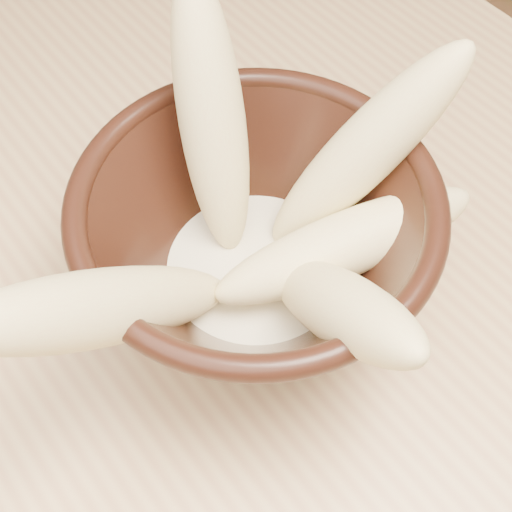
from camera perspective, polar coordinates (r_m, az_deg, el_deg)
The scene contains 7 objects.
bowl at distance 0.42m, azimuth -0.00°, elevation 0.75°, with size 0.21×0.21×0.11m.
milk_puddle at distance 0.45m, azimuth 0.00°, elevation -1.32°, with size 0.12×0.12×0.02m, color beige.
banana_upright at distance 0.42m, azimuth -3.55°, elevation 10.89°, with size 0.04×0.04×0.17m, color #D9BA80.
banana_left at distance 0.36m, azimuth -11.63°, elevation -3.96°, with size 0.04×0.04×0.19m, color #D9BA80.
banana_right at distance 0.42m, azimuth 8.70°, elevation 8.30°, with size 0.04×0.04×0.17m, color #D9BA80.
banana_across at distance 0.42m, azimuth 7.08°, elevation 0.87°, with size 0.04×0.04×0.16m, color #D9BA80.
banana_front at distance 0.37m, azimuth 6.75°, elevation -4.09°, with size 0.04×0.04×0.15m, color #D9BA80.
Camera 1 is at (0.09, -0.22, 1.16)m, focal length 50.00 mm.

